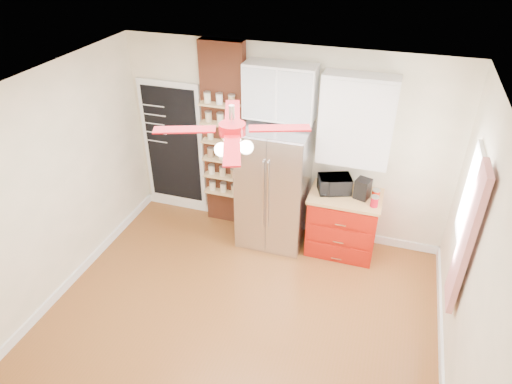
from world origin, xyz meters
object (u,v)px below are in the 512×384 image
(red_cabinet, at_px, (343,223))
(canister_left, at_px, (374,202))
(ceiling_fan, at_px, (232,130))
(toaster_oven, at_px, (334,184))
(fridge, at_px, (274,187))
(pantry_jar_oats, at_px, (210,135))
(coffee_maker, at_px, (363,189))

(red_cabinet, distance_m, canister_left, 0.65)
(ceiling_fan, bearing_deg, toaster_oven, 66.31)
(ceiling_fan, relative_size, canister_left, 10.63)
(fridge, relative_size, toaster_oven, 4.22)
(ceiling_fan, bearing_deg, pantry_jar_oats, 119.45)
(fridge, height_order, coffee_maker, fridge)
(canister_left, bearing_deg, red_cabinet, 157.10)
(ceiling_fan, distance_m, canister_left, 2.47)
(red_cabinet, xyz_separation_m, pantry_jar_oats, (-1.94, 0.12, 0.98))
(coffee_maker, relative_size, canister_left, 2.01)
(pantry_jar_oats, bearing_deg, canister_left, -6.84)
(canister_left, bearing_deg, fridge, 175.47)
(ceiling_fan, relative_size, pantry_jar_oats, 11.65)
(coffee_maker, bearing_deg, ceiling_fan, -106.36)
(ceiling_fan, height_order, canister_left, ceiling_fan)
(red_cabinet, distance_m, pantry_jar_oats, 2.17)
(red_cabinet, bearing_deg, ceiling_fan, -118.71)
(toaster_oven, xyz_separation_m, coffee_maker, (0.37, -0.03, 0.02))
(coffee_maker, bearing_deg, pantry_jar_oats, -165.92)
(red_cabinet, height_order, pantry_jar_oats, pantry_jar_oats)
(ceiling_fan, height_order, pantry_jar_oats, ceiling_fan)
(red_cabinet, height_order, toaster_oven, toaster_oven)
(ceiling_fan, distance_m, pantry_jar_oats, 2.29)
(fridge, relative_size, red_cabinet, 1.86)
(ceiling_fan, distance_m, coffee_maker, 2.45)
(fridge, height_order, red_cabinet, fridge)
(fridge, relative_size, coffee_maker, 6.60)
(fridge, bearing_deg, canister_left, -4.53)
(toaster_oven, relative_size, pantry_jar_oats, 3.45)
(canister_left, distance_m, pantry_jar_oats, 2.37)
(toaster_oven, relative_size, coffee_maker, 1.56)
(toaster_oven, distance_m, pantry_jar_oats, 1.82)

